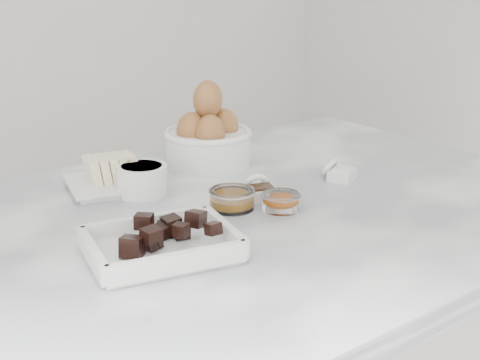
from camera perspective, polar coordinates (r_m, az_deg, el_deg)
name	(u,v)px	position (r m, az deg, el deg)	size (l,w,h in m)	color
marble_slab	(242,221)	(1.11, 0.13, -3.52)	(1.20, 0.80, 0.04)	white
chocolate_dish	(161,241)	(0.94, -6.74, -5.16)	(0.23, 0.20, 0.05)	white
butter_plate	(109,177)	(1.22, -11.16, 0.28)	(0.18, 0.18, 0.06)	white
sugar_ramekin	(142,179)	(1.18, -8.36, 0.12)	(0.09, 0.09, 0.05)	white
egg_bowl	(208,138)	(1.34, -2.75, 3.62)	(0.18, 0.18, 0.17)	white
honey_bowl	(232,198)	(1.11, -0.69, -1.59)	(0.08, 0.08, 0.03)	white
zest_bowl	(281,201)	(1.10, 3.52, -1.77)	(0.07, 0.07, 0.03)	white
vanilla_spoon	(260,190)	(1.16, 1.70, -0.87)	(0.07, 0.08, 0.04)	white
salt_spoon	(339,172)	(1.27, 8.45, 0.67)	(0.07, 0.08, 0.04)	white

